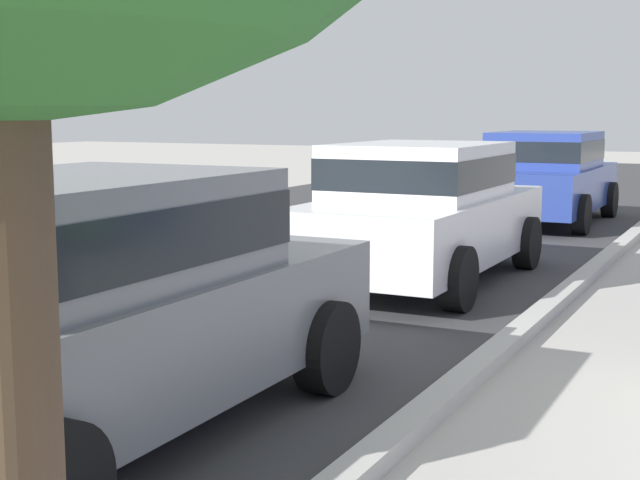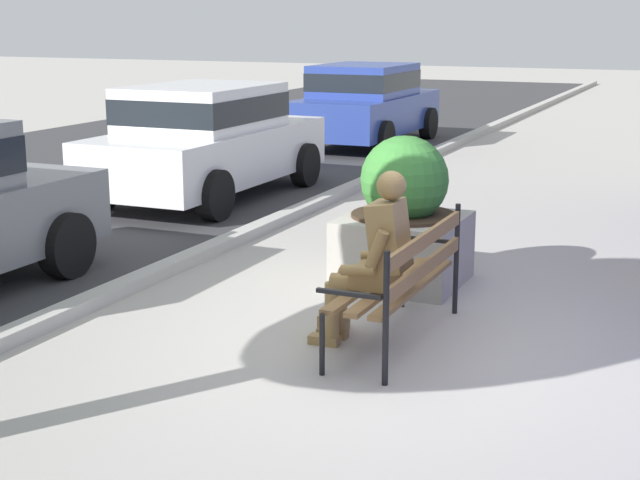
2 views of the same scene
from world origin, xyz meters
The scene contains 7 objects.
ground_plane centered at (0.00, 0.00, 0.00)m, with size 80.00×80.00×0.00m, color #ADA8A0.
curb_stone centered at (0.00, 2.90, 0.06)m, with size 60.00×0.20×0.12m, color #B2AFA8.
park_bench centered at (0.22, 0.12, 0.54)m, with size 1.80×0.54×0.95m.
bronze_statue_seated centered at (0.05, 0.34, 0.67)m, with size 0.62×0.77×1.37m.
concrete_planter centered at (1.81, 0.68, 0.60)m, with size 1.10×1.10×1.40m.
parked_car_white centered at (4.81, 4.56, 0.84)m, with size 4.10×1.92×1.56m.
parked_car_blue centered at (10.88, 4.56, 0.84)m, with size 4.10×1.92×1.56m.
Camera 2 is at (-6.45, -2.10, 2.48)m, focal length 53.36 mm.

